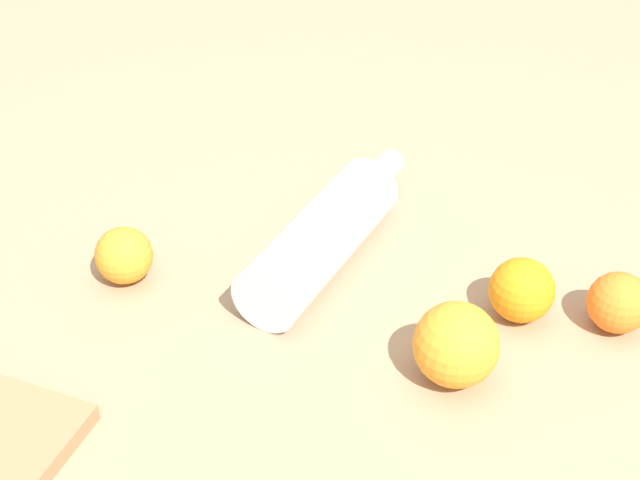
# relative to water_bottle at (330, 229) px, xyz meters

# --- Properties ---
(ground_plane) EXTENTS (2.40, 2.40, 0.00)m
(ground_plane) POSITION_rel_water_bottle_xyz_m (0.03, -0.07, -0.04)
(ground_plane) COLOR #9E7F60
(water_bottle) EXTENTS (0.12, 0.31, 0.08)m
(water_bottle) POSITION_rel_water_bottle_xyz_m (0.00, 0.00, 0.00)
(water_bottle) COLOR silver
(water_bottle) RESTS_ON ground_plane
(orange_0) EXTENTS (0.08, 0.08, 0.08)m
(orange_0) POSITION_rel_water_bottle_xyz_m (0.18, -0.14, 0.00)
(orange_0) COLOR orange
(orange_0) RESTS_ON ground_plane
(orange_1) EXTENTS (0.06, 0.06, 0.06)m
(orange_1) POSITION_rel_water_bottle_xyz_m (0.32, -0.02, -0.01)
(orange_1) COLOR orange
(orange_1) RESTS_ON ground_plane
(orange_2) EXTENTS (0.07, 0.07, 0.07)m
(orange_2) POSITION_rel_water_bottle_xyz_m (0.22, -0.03, -0.00)
(orange_2) COLOR orange
(orange_2) RESTS_ON ground_plane
(orange_3) EXTENTS (0.06, 0.06, 0.06)m
(orange_3) POSITION_rel_water_bottle_xyz_m (-0.20, -0.11, -0.01)
(orange_3) COLOR orange
(orange_3) RESTS_ON ground_plane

